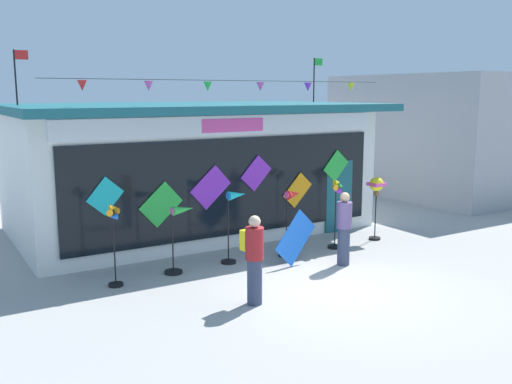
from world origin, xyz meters
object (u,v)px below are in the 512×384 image
wind_spinner_left (180,229)px  person_near_camera (254,258)px  wind_spinner_far_right (376,189)px  display_kite_on_ground (296,238)px  wind_spinner_center_left (234,213)px  kite_shop_building (189,166)px  wind_spinner_far_left (114,237)px  wind_spinner_right (336,207)px  person_mid_plaza (344,228)px  wind_spinner_center_right (291,213)px

wind_spinner_left → person_near_camera: (0.40, -2.45, -0.09)m
wind_spinner_far_right → person_near_camera: size_ratio=1.00×
wind_spinner_left → display_kite_on_ground: bearing=-18.3°
person_near_camera → wind_spinner_center_left: bearing=59.6°
wind_spinner_center_left → wind_spinner_far_right: 4.21m
kite_shop_building → wind_spinner_far_left: (-3.44, -3.92, -0.79)m
display_kite_on_ground → person_near_camera: bearing=-142.0°
kite_shop_building → wind_spinner_right: bearing=-61.3°
wind_spinner_center_left → person_near_camera: bearing=-111.4°
wind_spinner_right → wind_spinner_far_right: (1.46, 0.14, 0.30)m
kite_shop_building → person_near_camera: kite_shop_building is taller
kite_shop_building → wind_spinner_far_right: bearing=-46.5°
kite_shop_building → wind_spinner_far_right: size_ratio=5.82×
wind_spinner_center_left → wind_spinner_far_right: (4.21, -0.15, 0.20)m
wind_spinner_right → kite_shop_building: bearing=118.7°
person_mid_plaza → wind_spinner_left: bearing=-129.9°
person_near_camera → person_mid_plaza: 3.16m
kite_shop_building → wind_spinner_center_left: 3.79m
wind_spinner_far_right → display_kite_on_ground: wind_spinner_far_right is taller
wind_spinner_center_right → display_kite_on_ground: size_ratio=1.40×
wind_spinner_center_right → person_near_camera: bearing=-136.5°
wind_spinner_far_right → wind_spinner_center_left: bearing=178.0°
kite_shop_building → wind_spinner_center_left: bearing=-98.7°
person_near_camera → wind_spinner_far_left: bearing=121.0°
wind_spinner_center_right → person_mid_plaza: size_ratio=0.95×
wind_spinner_right → person_near_camera: 4.34m
kite_shop_building → person_near_camera: 6.44m
wind_spinner_far_left → wind_spinner_left: wind_spinner_far_left is taller
wind_spinner_far_left → person_near_camera: bearing=-50.0°
person_mid_plaza → kite_shop_building: bearing=178.6°
kite_shop_building → wind_spinner_left: size_ratio=6.59×
wind_spinner_center_left → wind_spinner_right: (2.75, -0.29, -0.10)m
person_mid_plaza → display_kite_on_ground: size_ratio=1.47×
wind_spinner_center_left → wind_spinner_right: wind_spinner_right is taller
wind_spinner_far_left → person_near_camera: wind_spinner_far_left is taller
wind_spinner_left → person_near_camera: size_ratio=0.89×
person_mid_plaza → wind_spinner_center_left: bearing=-143.3°
wind_spinner_center_right → wind_spinner_right: wind_spinner_right is taller
wind_spinner_right → wind_spinner_center_right: bearing=177.0°
wind_spinner_far_left → wind_spinner_left: 1.51m
person_near_camera → wind_spinner_far_right: bearing=15.4°
kite_shop_building → person_mid_plaza: kite_shop_building is taller
kite_shop_building → wind_spinner_far_left: kite_shop_building is taller
display_kite_on_ground → wind_spinner_far_left: bearing=170.9°
wind_spinner_center_right → display_kite_on_ground: 0.83m
person_near_camera → display_kite_on_ground: person_near_camera is taller
wind_spinner_center_left → display_kite_on_ground: (1.11, -0.86, -0.55)m
wind_spinner_center_left → wind_spinner_center_right: bearing=-8.6°
person_near_camera → display_kite_on_ground: (2.09, 1.63, -0.27)m
wind_spinner_far_left → wind_spinner_right: 5.63m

